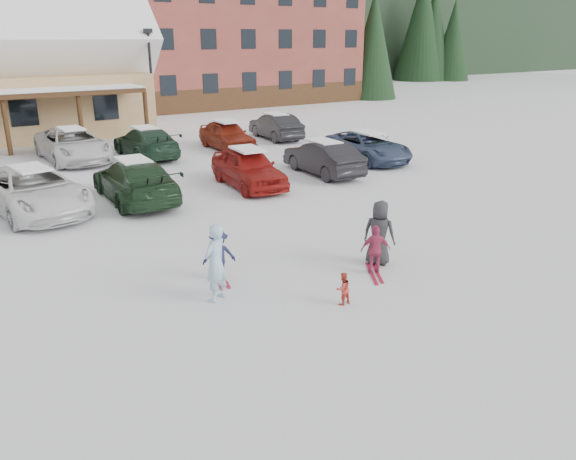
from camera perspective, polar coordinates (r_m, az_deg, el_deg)
ground at (r=13.84m, az=1.22°, el=-5.28°), size 160.00×160.00×0.00m
alpine_hotel at (r=53.00m, az=-9.86°, el=21.99°), size 31.48×14.01×21.48m
lamp_post at (r=35.97m, az=-13.73°, el=15.01°), size 0.50×0.25×6.14m
conifer_1 at (r=56.36m, az=8.70°, el=19.44°), size 4.84×4.84×11.22m
conifer_3 at (r=55.97m, az=-20.40°, el=17.36°), size 3.96×3.96×9.18m
conifer_4 at (r=69.81m, az=3.30°, el=19.74°), size 5.06×5.06×11.73m
adult_skier at (r=12.67m, az=-7.38°, el=-3.33°), size 0.79×0.70×1.82m
toddler_red at (r=12.64m, az=5.59°, el=-5.93°), size 0.38×0.30×0.76m
child_navy at (r=13.88m, az=-7.01°, el=-2.51°), size 0.92×0.67×1.27m
skis_child_navy at (r=14.11m, az=-6.91°, el=-4.85°), size 0.55×1.40×0.03m
child_magenta at (r=14.24m, az=8.89°, el=-2.00°), size 0.81×0.65×1.28m
skis_child_magenta at (r=14.48m, az=8.76°, el=-4.31°), size 0.88×1.31×0.03m
bystander_dark at (r=14.80m, az=9.25°, el=-0.29°), size 0.92×1.01×1.72m
parked_car_2 at (r=20.87m, az=-24.45°, el=3.70°), size 3.41×5.95×1.56m
parked_car_3 at (r=21.13m, az=-15.27°, el=4.88°), size 2.35×5.36×1.53m
parked_car_4 at (r=22.46m, az=-4.06°, el=6.32°), size 2.19×4.63×1.53m
parked_car_5 at (r=24.54m, az=3.58°, el=7.34°), size 1.78×4.50×1.46m
parked_car_6 at (r=27.50m, az=8.06°, el=8.39°), size 2.64×5.13×1.38m
parked_car_10 at (r=29.12m, az=-21.00°, el=8.10°), size 2.80×5.74×1.57m
parked_car_11 at (r=28.94m, az=-14.24°, el=8.61°), size 2.12×5.10×1.47m
parked_car_12 at (r=30.33m, az=-6.22°, el=9.56°), size 1.91×4.43×1.49m
parked_car_13 at (r=33.25m, az=-1.27°, el=10.47°), size 1.96×4.56×1.46m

